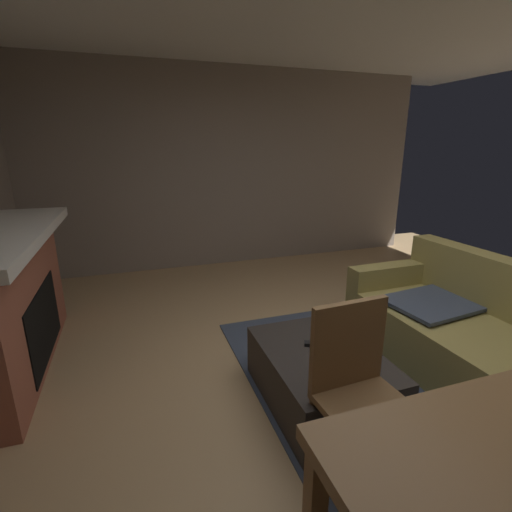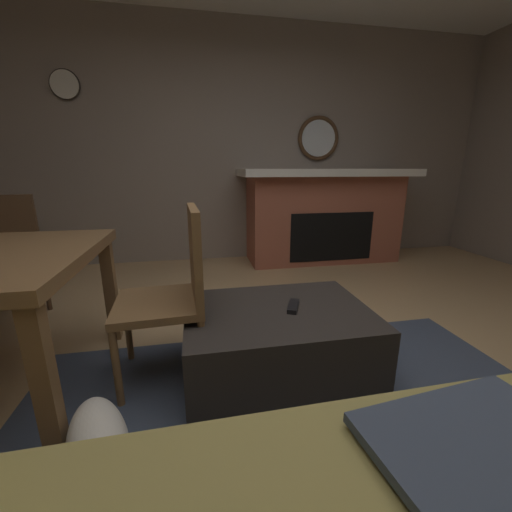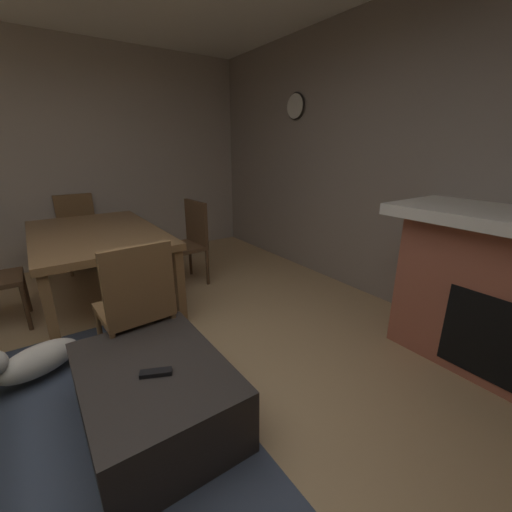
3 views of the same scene
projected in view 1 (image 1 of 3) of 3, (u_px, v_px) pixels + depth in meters
The scene contains 8 objects.
floor at pixel (350, 391), 2.65m from camera, with size 7.98×7.98×0.00m, color tan.
wall_left at pixel (228, 169), 5.28m from camera, with size 0.12×5.92×2.73m, color gray.
area_rug at pixel (392, 383), 2.74m from camera, with size 2.60×2.00×0.01m, color #3D475B.
couch at pixel (482, 340), 2.76m from camera, with size 2.06×0.95×0.85m.
ottoman_coffee_table at pixel (320, 377), 2.50m from camera, with size 0.99×0.72×0.38m, color #2D2826.
tv_remote at pixel (316, 344), 2.52m from camera, with size 0.05×0.16×0.02m, color black.
dining_chair_west at pixel (358, 383), 1.90m from camera, with size 0.47×0.47×0.93m.
small_dog at pixel (483, 444), 1.97m from camera, with size 0.37×0.57×0.29m.
Camera 1 is at (1.93, -1.37, 1.69)m, focal length 26.00 mm.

